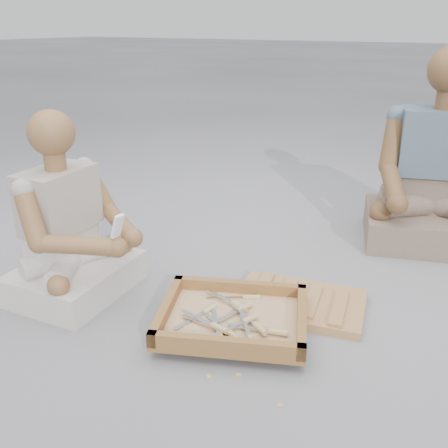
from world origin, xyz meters
The scene contains 32 objects.
ground centered at (0.00, 0.00, 0.00)m, with size 60.00×60.00×0.00m, color gray.
carved_panel centered at (0.32, 0.22, 0.02)m, with size 0.53×0.35×0.04m, color #A1753E.
tool_tray centered at (0.16, -0.08, 0.06)m, with size 0.68×0.61×0.07m.
chisel_0 centered at (0.16, -0.19, 0.07)m, with size 0.22×0.03×0.02m.
chisel_1 centered at (0.05, -0.10, 0.06)m, with size 0.06×0.22×0.02m.
chisel_2 centered at (0.17, -0.20, 0.07)m, with size 0.15×0.18×0.02m.
chisel_3 centered at (0.14, 0.07, 0.06)m, with size 0.20×0.13×0.02m.
chisel_4 centered at (0.23, -0.10, 0.08)m, with size 0.09×0.21×0.02m.
chisel_5 centered at (0.34, -0.11, 0.07)m, with size 0.22×0.08×0.02m.
chisel_6 centered at (0.28, -0.11, 0.08)m, with size 0.20×0.12×0.02m.
chisel_7 centered at (0.17, -0.03, 0.07)m, with size 0.08×0.22×0.02m.
chisel_8 centered at (0.21, -0.19, 0.07)m, with size 0.21×0.11×0.02m.
chisel_9 centered at (0.15, -0.19, 0.08)m, with size 0.22×0.05×0.02m.
chisel_10 centered at (0.30, -0.20, 0.08)m, with size 0.15×0.18×0.02m.
chisel_11 centered at (0.14, -0.01, 0.08)m, with size 0.22×0.07×0.02m.
wood_chip_0 centered at (0.12, 0.09, 0.00)m, with size 0.02×0.01×0.00m, color tan.
wood_chip_1 centered at (0.41, -0.10, 0.00)m, with size 0.02×0.01×0.00m, color tan.
wood_chip_2 centered at (0.49, -0.36, 0.00)m, with size 0.02×0.01×0.00m, color tan.
wood_chip_3 centered at (-0.08, -0.14, 0.00)m, with size 0.02×0.01×0.00m, color tan.
wood_chip_4 centered at (0.33, 0.15, 0.00)m, with size 0.02×0.01×0.00m, color tan.
wood_chip_5 centered at (0.22, -0.36, 0.00)m, with size 0.02×0.01×0.00m, color tan.
wood_chip_6 centered at (0.38, 0.27, 0.00)m, with size 0.02×0.01×0.00m, color tan.
wood_chip_7 centered at (0.02, 0.07, 0.00)m, with size 0.02×0.01×0.00m, color tan.
wood_chip_8 centered at (0.31, -0.30, 0.00)m, with size 0.02×0.01×0.00m, color tan.
wood_chip_9 centered at (0.44, -0.06, 0.00)m, with size 0.02×0.01×0.00m, color tan.
wood_chip_10 centered at (0.26, 0.02, 0.00)m, with size 0.02×0.01×0.00m, color tan.
wood_chip_11 centered at (0.21, 0.11, 0.00)m, with size 0.02×0.01×0.00m, color tan.
wood_chip_12 centered at (0.31, -0.04, 0.00)m, with size 0.02×0.01×0.00m, color tan.
wood_chip_13 centered at (0.26, -0.07, 0.00)m, with size 0.02×0.01×0.00m, color tan.
craftsman centered at (-0.59, -0.16, 0.27)m, with size 0.55×0.54×0.80m.
companion centered at (0.65, 1.20, 0.34)m, with size 0.77×0.68×1.01m.
mobile_phone centered at (-0.29, -0.19, 0.38)m, with size 0.05×0.04×0.10m.
Camera 1 is at (0.96, -1.51, 1.11)m, focal length 40.00 mm.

